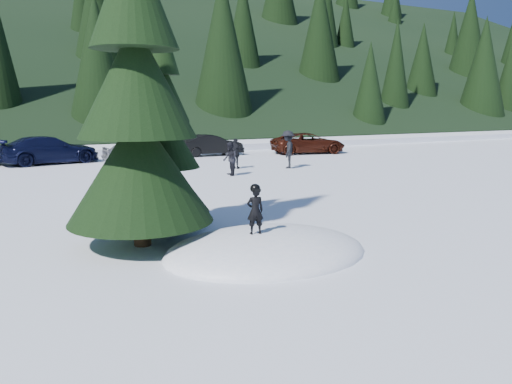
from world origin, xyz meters
name	(u,v)px	position (x,y,z in m)	size (l,w,h in m)	color
ground	(266,253)	(0.00, 0.00, 0.00)	(200.00, 200.00, 0.00)	white
snow_mound	(266,253)	(0.00, 0.00, 0.00)	(4.48, 3.52, 0.96)	white
forest_hillside	(40,20)	(0.00, 54.00, 12.50)	(200.00, 60.00, 25.00)	black
spruce_tall	(137,95)	(-2.20, 1.80, 3.32)	(3.20, 3.20, 8.60)	#321D10
spruce_short	(165,146)	(-1.20, 3.20, 2.10)	(2.20, 2.20, 5.37)	#321D10
child_skier	(255,211)	(-0.30, -0.07, 0.97)	(0.36, 0.23, 0.98)	black
adult_0	(230,159)	(4.12, 11.12, 0.75)	(0.73, 0.57, 1.51)	black
adult_1	(236,154)	(5.39, 13.27, 0.75)	(0.88, 0.36, 1.50)	black
adult_2	(288,149)	(7.80, 12.31, 0.94)	(1.21, 0.70, 1.88)	black
car_3	(49,150)	(-2.61, 19.72, 0.74)	(2.07, 5.09, 1.48)	black
car_4	(138,151)	(1.74, 18.04, 0.64)	(1.52, 3.77, 1.29)	gray
car_5	(211,145)	(6.72, 19.86, 0.66)	(1.39, 3.98, 1.31)	black
car_6	(308,143)	(12.90, 18.32, 0.67)	(2.22, 4.80, 1.34)	#331109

